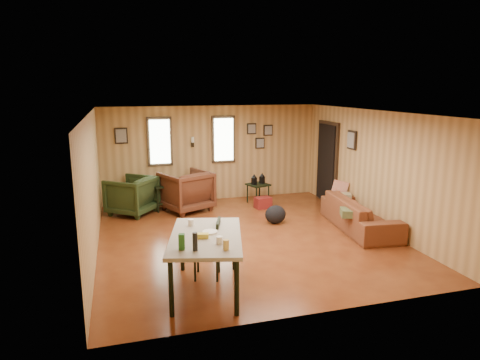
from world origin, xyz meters
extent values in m
cube|color=brown|center=(0.00, 0.00, -0.01)|extent=(5.50, 6.00, 0.02)
cube|color=#997C5B|center=(0.00, 0.00, 2.41)|extent=(5.50, 6.00, 0.02)
cube|color=tan|center=(0.00, 3.01, 1.20)|extent=(5.50, 0.02, 2.40)
cube|color=tan|center=(0.00, -3.01, 1.20)|extent=(5.50, 0.02, 2.40)
cube|color=tan|center=(-2.76, 0.00, 1.20)|extent=(0.02, 6.00, 2.40)
cube|color=tan|center=(2.76, 0.00, 1.20)|extent=(0.02, 6.00, 2.40)
cube|color=black|center=(-1.30, 2.97, 1.55)|extent=(0.60, 0.05, 1.20)
cube|color=#E0F2D1|center=(-1.30, 2.93, 1.55)|extent=(0.48, 0.04, 1.06)
cube|color=black|center=(0.30, 2.97, 1.55)|extent=(0.60, 0.05, 1.20)
cube|color=#E0F2D1|center=(0.30, 2.93, 1.55)|extent=(0.48, 0.04, 1.06)
cube|color=black|center=(-0.50, 2.95, 1.45)|extent=(0.07, 0.05, 0.12)
cylinder|color=silver|center=(-0.50, 2.89, 1.58)|extent=(0.07, 0.07, 0.14)
cube|color=black|center=(2.72, 1.95, 1.00)|extent=(0.06, 1.00, 2.05)
cube|color=black|center=(2.68, 1.95, 1.00)|extent=(0.04, 0.82, 1.90)
cube|color=black|center=(1.05, 2.97, 1.80)|extent=(0.24, 0.04, 0.28)
cube|color=#9E998C|center=(1.05, 2.94, 1.80)|extent=(0.19, 0.02, 0.22)
cube|color=black|center=(1.50, 2.97, 1.75)|extent=(0.24, 0.04, 0.28)
cube|color=#9E998C|center=(1.50, 2.94, 1.75)|extent=(0.19, 0.02, 0.22)
cube|color=black|center=(1.28, 2.97, 1.42)|extent=(0.24, 0.04, 0.28)
cube|color=#9E998C|center=(1.28, 2.94, 1.42)|extent=(0.19, 0.02, 0.22)
cube|color=black|center=(-2.20, 2.97, 1.72)|extent=(0.30, 0.04, 0.38)
cube|color=#9E998C|center=(-2.20, 2.94, 1.72)|extent=(0.24, 0.02, 0.31)
cube|color=black|center=(2.72, 0.85, 1.70)|extent=(0.04, 0.34, 0.42)
cube|color=#9E998C|center=(2.69, 0.85, 1.70)|extent=(0.02, 0.27, 0.34)
imported|color=brown|center=(2.38, -0.18, 0.43)|extent=(0.87, 2.25, 0.86)
imported|color=#502818|center=(-0.81, 2.15, 0.52)|extent=(1.31, 1.27, 1.04)
imported|color=#243417|center=(-2.05, 2.21, 0.48)|extent=(1.25, 1.26, 0.95)
cube|color=black|center=(-1.29, 2.41, 0.59)|extent=(0.71, 0.67, 0.04)
cube|color=black|center=(-1.29, 2.41, 0.19)|extent=(0.64, 0.61, 0.03)
cylinder|color=black|center=(-1.48, 2.14, 0.29)|extent=(0.05, 0.05, 0.58)
cylinder|color=black|center=(-1.00, 2.27, 0.29)|extent=(0.05, 0.05, 0.58)
cylinder|color=black|center=(-1.59, 2.55, 0.29)|extent=(0.05, 0.05, 0.58)
cylinder|color=black|center=(-1.11, 2.68, 0.29)|extent=(0.05, 0.05, 0.58)
cube|color=brown|center=(-1.42, 2.38, 0.68)|extent=(0.11, 0.05, 0.14)
cube|color=brown|center=(-1.19, 2.44, 0.68)|extent=(0.10, 0.05, 0.13)
cube|color=black|center=(1.01, 2.29, 0.47)|extent=(0.60, 0.60, 0.04)
cylinder|color=black|center=(0.89, 2.05, 0.24)|extent=(0.04, 0.04, 0.47)
cylinder|color=black|center=(1.25, 2.17, 0.24)|extent=(0.04, 0.04, 0.47)
cylinder|color=black|center=(0.77, 2.41, 0.24)|extent=(0.04, 0.04, 0.47)
cylinder|color=black|center=(1.13, 2.53, 0.24)|extent=(0.04, 0.04, 0.47)
cube|color=black|center=(0.90, 2.25, 0.58)|extent=(0.13, 0.13, 0.17)
cone|color=black|center=(0.90, 2.25, 0.71)|extent=(0.18, 0.18, 0.09)
cube|color=black|center=(1.13, 2.33, 0.58)|extent=(0.13, 0.13, 0.17)
cone|color=black|center=(1.13, 2.33, 0.71)|extent=(0.18, 0.18, 0.09)
cube|color=maroon|center=(0.98, 1.83, 0.13)|extent=(0.41, 0.32, 0.27)
ellipsoid|color=black|center=(0.85, 0.64, 0.20)|extent=(0.55, 0.48, 0.39)
cube|color=#49532E|center=(1.97, -0.57, 0.49)|extent=(0.54, 0.49, 0.14)
cube|color=red|center=(2.55, 0.97, 0.58)|extent=(0.40, 0.23, 0.39)
cube|color=#988C66|center=(2.47, 0.71, 0.47)|extent=(0.45, 0.40, 0.11)
cube|color=gray|center=(-1.18, -1.97, 0.80)|extent=(1.34, 1.81, 0.05)
cylinder|color=black|center=(-1.75, -2.56, 0.39)|extent=(0.08, 0.08, 0.78)
cylinder|color=black|center=(-0.95, -2.76, 0.39)|extent=(0.08, 0.08, 0.78)
cylinder|color=black|center=(-1.41, -1.19, 0.39)|extent=(0.08, 0.08, 0.78)
cylinder|color=black|center=(-0.61, -1.39, 0.39)|extent=(0.08, 0.08, 0.78)
cylinder|color=white|center=(-1.07, -2.34, 0.88)|extent=(0.11, 0.11, 0.10)
cylinder|color=white|center=(-1.31, -1.50, 0.88)|extent=(0.11, 0.11, 0.10)
cube|color=#215C21|center=(-1.58, -2.41, 0.93)|extent=(0.09, 0.09, 0.21)
cylinder|color=black|center=(-1.42, -2.49, 0.95)|extent=(0.08, 0.08, 0.24)
cylinder|color=tan|center=(-1.04, -2.57, 0.89)|extent=(0.09, 0.09, 0.13)
cylinder|color=white|center=(-1.10, -1.88, 0.84)|extent=(0.26, 0.26, 0.02)
cube|color=gold|center=(-1.26, -2.07, 0.86)|extent=(0.21, 0.13, 0.07)
cube|color=#243417|center=(-1.08, -1.54, 0.44)|extent=(0.52, 0.52, 0.05)
cube|color=black|center=(-0.91, -1.60, 0.68)|extent=(0.16, 0.38, 0.45)
cylinder|color=black|center=(-1.29, -1.65, 0.21)|extent=(0.04, 0.04, 0.43)
cylinder|color=black|center=(-0.97, -1.75, 0.21)|extent=(0.04, 0.04, 0.43)
cylinder|color=black|center=(-1.19, -1.33, 0.21)|extent=(0.04, 0.04, 0.43)
cylinder|color=black|center=(-0.87, -1.44, 0.21)|extent=(0.04, 0.04, 0.43)
camera|label=1|loc=(-2.29, -7.55, 2.86)|focal=32.00mm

